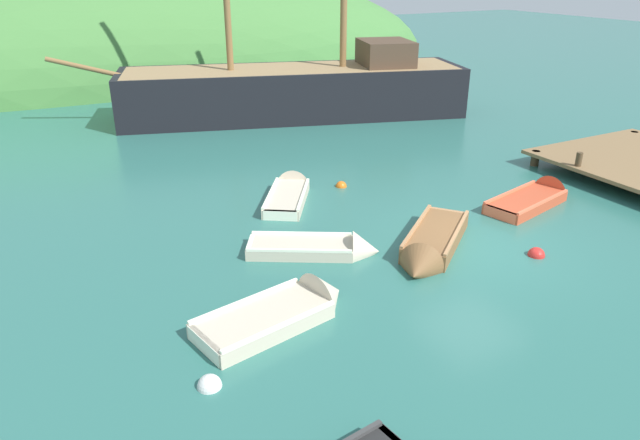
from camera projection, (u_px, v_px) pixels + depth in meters
ground_plane at (478, 247)px, 14.63m from camera, size 120.00×120.00×0.00m
shore_hill at (88, 71)px, 38.27m from camera, size 51.39×20.65×13.59m
sailing_ship at (296, 97)px, 26.77m from camera, size 17.79×8.20×13.42m
rowboat_portside at (323, 250)px, 14.30m from camera, size 3.27×2.49×0.98m
rowboat_far at (288, 312)px, 11.72m from camera, size 3.46×1.84×1.19m
rowboat_outer_left at (431, 247)px, 14.29m from camera, size 3.46×3.05×1.05m
rowboat_near_dock at (536, 199)px, 17.36m from camera, size 3.59×1.87×1.07m
rowboat_center at (290, 194)px, 17.76m from camera, size 2.65×3.25×1.00m
buoy_orange at (341, 187)px, 18.58m from camera, size 0.35×0.35×0.35m
buoy_red at (536, 255)px, 14.21m from camera, size 0.41×0.41×0.41m
buoy_white at (210, 386)px, 9.82m from camera, size 0.42×0.42×0.42m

